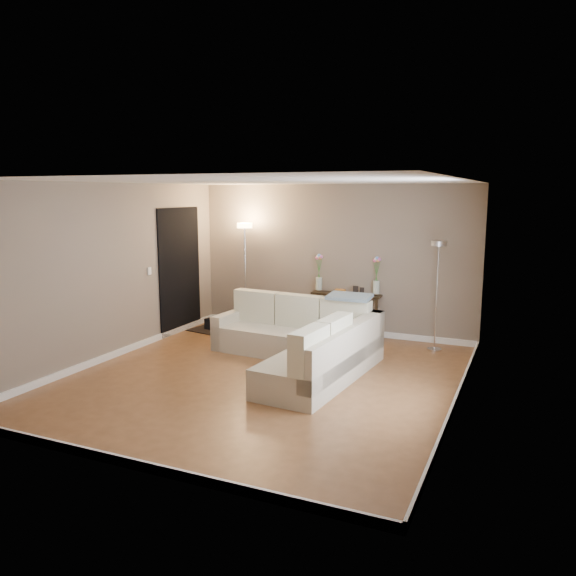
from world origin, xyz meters
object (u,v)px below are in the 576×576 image
at_px(sectional_sofa, 303,342).
at_px(console_table, 342,311).
at_px(floor_lamp_lit, 245,254).
at_px(floor_lamp_unlit, 438,274).

relative_size(sectional_sofa, console_table, 2.16).
relative_size(console_table, floor_lamp_lit, 0.64).
bearing_deg(console_table, floor_lamp_unlit, -11.97).
bearing_deg(console_table, floor_lamp_lit, -173.96).
xyz_separation_m(sectional_sofa, console_table, (-0.04, 1.87, 0.09)).
distance_m(sectional_sofa, console_table, 1.87).
height_order(sectional_sofa, floor_lamp_unlit, floor_lamp_unlit).
bearing_deg(floor_lamp_lit, floor_lamp_unlit, -2.65).
relative_size(sectional_sofa, floor_lamp_lit, 1.37).
bearing_deg(floor_lamp_lit, console_table, 6.04).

